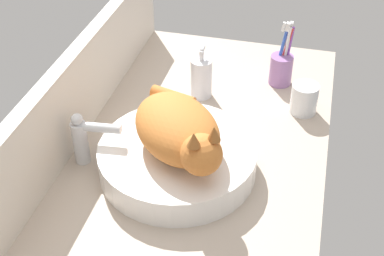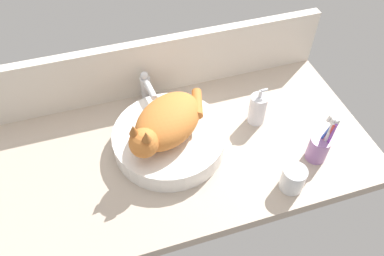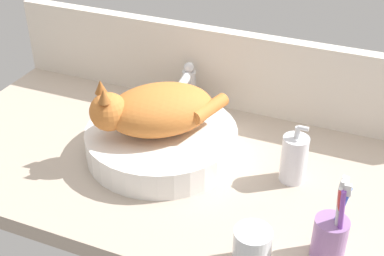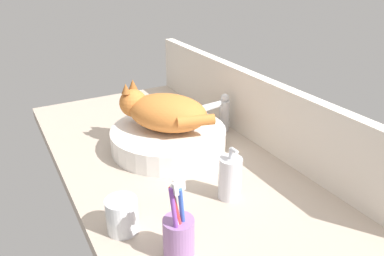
{
  "view_description": "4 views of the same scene",
  "coord_description": "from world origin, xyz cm",
  "px_view_note": "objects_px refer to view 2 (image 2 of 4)",
  "views": [
    {
      "loc": [
        -93.23,
        -24.08,
        83.45
      ],
      "look_at": [
        2.98,
        0.3,
        7.11
      ],
      "focal_mm": 50.0,
      "sensor_mm": 36.0,
      "label": 1
    },
    {
      "loc": [
        -20.23,
        -73.64,
        96.47
      ],
      "look_at": [
        2.73,
        -0.14,
        8.52
      ],
      "focal_mm": 35.0,
      "sensor_mm": 36.0,
      "label": 2
    },
    {
      "loc": [
        43.16,
        -93.0,
        75.12
      ],
      "look_at": [
        3.99,
        0.91,
        9.7
      ],
      "focal_mm": 50.0,
      "sensor_mm": 36.0,
      "label": 3
    },
    {
      "loc": [
        91.99,
        -42.87,
        56.52
      ],
      "look_at": [
        6.21,
        4.57,
        10.64
      ],
      "focal_mm": 35.0,
      "sensor_mm": 36.0,
      "label": 4
    }
  ],
  "objects_px": {
    "cat": "(166,123)",
    "faucet": "(147,88)",
    "soap_dispenser": "(258,109)",
    "sink_basin": "(169,139)",
    "toothbrush_cup": "(319,147)",
    "water_glass": "(293,180)"
  },
  "relations": [
    {
      "from": "cat",
      "to": "faucet",
      "type": "height_order",
      "value": "cat"
    },
    {
      "from": "soap_dispenser",
      "to": "sink_basin",
      "type": "bearing_deg",
      "value": -176.43
    },
    {
      "from": "soap_dispenser",
      "to": "toothbrush_cup",
      "type": "distance_m",
      "value": 0.24
    },
    {
      "from": "faucet",
      "to": "water_glass",
      "type": "distance_m",
      "value": 0.58
    },
    {
      "from": "water_glass",
      "to": "cat",
      "type": "bearing_deg",
      "value": 141.5
    },
    {
      "from": "toothbrush_cup",
      "to": "water_glass",
      "type": "bearing_deg",
      "value": -149.37
    },
    {
      "from": "soap_dispenser",
      "to": "toothbrush_cup",
      "type": "relative_size",
      "value": 0.77
    },
    {
      "from": "toothbrush_cup",
      "to": "water_glass",
      "type": "xyz_separation_m",
      "value": [
        -0.13,
        -0.08,
        -0.02
      ]
    },
    {
      "from": "faucet",
      "to": "sink_basin",
      "type": "bearing_deg",
      "value": -83.94
    },
    {
      "from": "toothbrush_cup",
      "to": "cat",
      "type": "bearing_deg",
      "value": 158.37
    },
    {
      "from": "water_glass",
      "to": "toothbrush_cup",
      "type": "bearing_deg",
      "value": 30.63
    },
    {
      "from": "cat",
      "to": "water_glass",
      "type": "relative_size",
      "value": 3.68
    },
    {
      "from": "cat",
      "to": "water_glass",
      "type": "height_order",
      "value": "cat"
    },
    {
      "from": "cat",
      "to": "faucet",
      "type": "distance_m",
      "value": 0.23
    },
    {
      "from": "soap_dispenser",
      "to": "water_glass",
      "type": "bearing_deg",
      "value": -91.83
    },
    {
      "from": "sink_basin",
      "to": "water_glass",
      "type": "bearing_deg",
      "value": -40.43
    },
    {
      "from": "soap_dispenser",
      "to": "toothbrush_cup",
      "type": "xyz_separation_m",
      "value": [
        0.12,
        -0.2,
        -0.0
      ]
    },
    {
      "from": "faucet",
      "to": "toothbrush_cup",
      "type": "relative_size",
      "value": 0.73
    },
    {
      "from": "faucet",
      "to": "soap_dispenser",
      "type": "distance_m",
      "value": 0.39
    },
    {
      "from": "cat",
      "to": "faucet",
      "type": "xyz_separation_m",
      "value": [
        -0.01,
        0.22,
        -0.05
      ]
    },
    {
      "from": "sink_basin",
      "to": "water_glass",
      "type": "xyz_separation_m",
      "value": [
        0.31,
        -0.26,
        0.0
      ]
    },
    {
      "from": "cat",
      "to": "soap_dispenser",
      "type": "relative_size",
      "value": 2.08
    }
  ]
}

